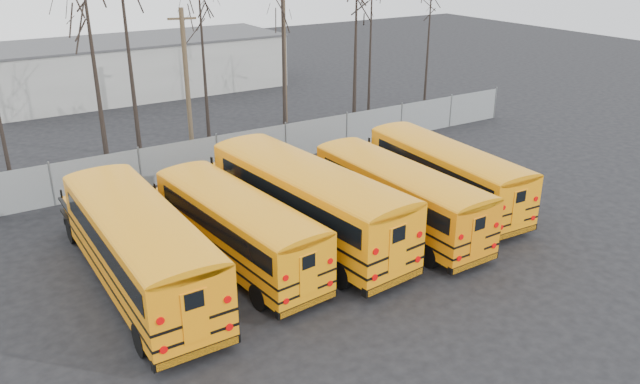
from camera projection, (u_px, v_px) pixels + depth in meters
ground at (350, 270)px, 22.83m from camera, size 120.00×120.00×0.00m
fence at (218, 154)px, 31.87m from camera, size 40.00×0.04×2.00m
distant_building at (137, 67)px, 48.16m from camera, size 22.00×8.00×4.00m
bus_a at (137, 241)px, 20.91m from camera, size 2.79×11.41×3.18m
bus_b at (234, 222)px, 22.77m from camera, size 3.36×10.33×2.84m
bus_c at (304, 196)px, 24.38m from camera, size 3.91×11.95×3.29m
bus_d at (395, 191)px, 25.49m from camera, size 2.64×10.37×2.88m
bus_e at (443, 169)px, 27.91m from camera, size 2.75×10.31×2.86m
utility_pole_left at (187, 85)px, 32.55m from camera, size 1.41×0.49×8.05m
utility_pole_right at (284, 53)px, 39.30m from camera, size 1.55×0.38×8.76m
tree_3 at (95, 74)px, 28.91m from camera, size 0.26×0.26×10.84m
tree_4 at (129, 52)px, 30.56m from camera, size 0.26×0.26×12.17m
tree_5 at (204, 59)px, 35.81m from camera, size 0.26×0.26×9.60m
tree_6 at (283, 51)px, 35.66m from camera, size 0.26×0.26×10.49m
tree_7 at (355, 60)px, 36.81m from camera, size 0.26×0.26×9.09m
tree_8 at (371, 33)px, 41.58m from camera, size 0.26×0.26×10.73m
tree_9 at (428, 40)px, 43.74m from camera, size 0.26×0.26×9.23m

